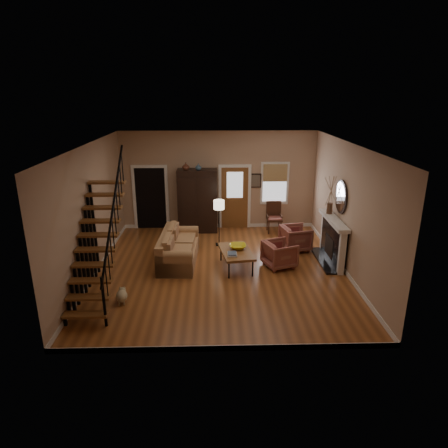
{
  "coord_description": "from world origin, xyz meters",
  "views": [
    {
      "loc": [
        -0.18,
        -9.67,
        4.53
      ],
      "look_at": [
        0.1,
        0.4,
        1.15
      ],
      "focal_mm": 32.0,
      "sensor_mm": 36.0,
      "label": 1
    }
  ],
  "objects_px": {
    "sofa": "(179,248)",
    "coffee_table": "(236,259)",
    "armchair_left": "(280,254)",
    "armoire": "(198,201)",
    "armchair_right": "(296,238)",
    "floor_lamp": "(219,223)",
    "side_chair": "(274,217)"
  },
  "relations": [
    {
      "from": "sofa",
      "to": "coffee_table",
      "type": "distance_m",
      "value": 1.64
    },
    {
      "from": "coffee_table",
      "to": "armchair_right",
      "type": "bearing_deg",
      "value": 34.18
    },
    {
      "from": "armchair_right",
      "to": "floor_lamp",
      "type": "height_order",
      "value": "floor_lamp"
    },
    {
      "from": "floor_lamp",
      "to": "side_chair",
      "type": "relative_size",
      "value": 1.4
    },
    {
      "from": "sofa",
      "to": "armchair_left",
      "type": "relative_size",
      "value": 2.79
    },
    {
      "from": "armoire",
      "to": "armchair_right",
      "type": "distance_m",
      "value": 3.53
    },
    {
      "from": "sofa",
      "to": "side_chair",
      "type": "relative_size",
      "value": 2.14
    },
    {
      "from": "sofa",
      "to": "floor_lamp",
      "type": "distance_m",
      "value": 1.7
    },
    {
      "from": "armchair_left",
      "to": "armchair_right",
      "type": "relative_size",
      "value": 0.97
    },
    {
      "from": "armchair_right",
      "to": "armoire",
      "type": "bearing_deg",
      "value": 46.42
    },
    {
      "from": "coffee_table",
      "to": "armchair_right",
      "type": "distance_m",
      "value": 2.23
    },
    {
      "from": "armoire",
      "to": "coffee_table",
      "type": "distance_m",
      "value": 3.34
    },
    {
      "from": "sofa",
      "to": "coffee_table",
      "type": "height_order",
      "value": "sofa"
    },
    {
      "from": "sofa",
      "to": "armchair_right",
      "type": "relative_size",
      "value": 2.7
    },
    {
      "from": "coffee_table",
      "to": "side_chair",
      "type": "height_order",
      "value": "side_chair"
    },
    {
      "from": "armoire",
      "to": "sofa",
      "type": "relative_size",
      "value": 0.96
    },
    {
      "from": "armchair_left",
      "to": "armchair_right",
      "type": "xyz_separation_m",
      "value": [
        0.67,
        1.17,
        0.01
      ]
    },
    {
      "from": "armchair_left",
      "to": "floor_lamp",
      "type": "bearing_deg",
      "value": 23.79
    },
    {
      "from": "sofa",
      "to": "coffee_table",
      "type": "relative_size",
      "value": 1.65
    },
    {
      "from": "armoire",
      "to": "coffee_table",
      "type": "relative_size",
      "value": 1.59
    },
    {
      "from": "sofa",
      "to": "armchair_left",
      "type": "height_order",
      "value": "sofa"
    },
    {
      "from": "armchair_left",
      "to": "floor_lamp",
      "type": "relative_size",
      "value": 0.55
    },
    {
      "from": "side_chair",
      "to": "armoire",
      "type": "bearing_deg",
      "value": 175.52
    },
    {
      "from": "armchair_right",
      "to": "floor_lamp",
      "type": "xyz_separation_m",
      "value": [
        -2.27,
        0.45,
        0.35
      ]
    },
    {
      "from": "coffee_table",
      "to": "floor_lamp",
      "type": "xyz_separation_m",
      "value": [
        -0.43,
        1.7,
        0.46
      ]
    },
    {
      "from": "coffee_table",
      "to": "side_chair",
      "type": "relative_size",
      "value": 1.29
    },
    {
      "from": "side_chair",
      "to": "coffee_table",
      "type": "bearing_deg",
      "value": -116.75
    },
    {
      "from": "armoire",
      "to": "floor_lamp",
      "type": "height_order",
      "value": "armoire"
    },
    {
      "from": "sofa",
      "to": "coffee_table",
      "type": "xyz_separation_m",
      "value": [
        1.56,
        -0.47,
        -0.15
      ]
    },
    {
      "from": "armchair_left",
      "to": "coffee_table",
      "type": "bearing_deg",
      "value": 73.0
    },
    {
      "from": "side_chair",
      "to": "armchair_right",
      "type": "bearing_deg",
      "value": -75.77
    },
    {
      "from": "armoire",
      "to": "armchair_left",
      "type": "distance_m",
      "value": 3.82
    }
  ]
}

